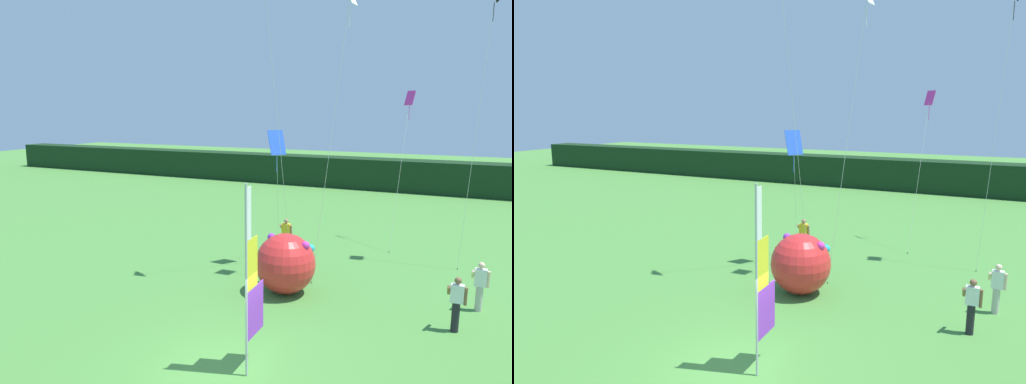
{
  "view_description": "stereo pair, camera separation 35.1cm",
  "coord_description": "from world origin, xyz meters",
  "views": [
    {
      "loc": [
        5.02,
        -9.4,
        6.45
      ],
      "look_at": [
        -0.6,
        3.09,
        3.96
      ],
      "focal_mm": 32.24,
      "sensor_mm": 36.0,
      "label": 1
    },
    {
      "loc": [
        5.34,
        -9.25,
        6.45
      ],
      "look_at": [
        -0.6,
        3.09,
        3.96
      ],
      "focal_mm": 32.24,
      "sensor_mm": 36.0,
      "label": 2
    }
  ],
  "objects": [
    {
      "name": "kite_blue_diamond_2",
      "position": [
        -1.82,
        7.86,
        4.94
      ],
      "size": [
        1.03,
        2.48,
        5.61
      ],
      "color": "brown",
      "rests_on": "ground"
    },
    {
      "name": "banner_flag",
      "position": [
        0.59,
        0.17,
        2.29
      ],
      "size": [
        0.06,
        1.03,
        4.78
      ],
      "color": "#B7B7BC",
      "rests_on": "ground"
    },
    {
      "name": "inflatable_balloon",
      "position": [
        -0.39,
        5.14,
        1.08
      ],
      "size": [
        2.14,
        2.14,
        2.14
      ],
      "color": "red",
      "rests_on": "ground"
    },
    {
      "name": "person_near_banner",
      "position": [
        5.19,
        4.44,
        0.89
      ],
      "size": [
        0.55,
        0.48,
        1.67
      ],
      "color": "black",
      "rests_on": "ground"
    },
    {
      "name": "kite_white_diamond_5",
      "position": [
        1.02,
        7.23,
        9.46
      ],
      "size": [
        1.1,
        1.27,
        10.67
      ],
      "color": "brown",
      "rests_on": "ground"
    },
    {
      "name": "person_far_left",
      "position": [
        5.86,
        6.28,
        0.87
      ],
      "size": [
        0.55,
        0.48,
        1.64
      ],
      "color": "#B7B2A3",
      "rests_on": "ground"
    },
    {
      "name": "ground_plane",
      "position": [
        0.0,
        0.0,
        0.0
      ],
      "size": [
        120.0,
        120.0,
        0.0
      ],
      "primitive_type": "plane",
      "color": "#478438"
    },
    {
      "name": "person_far_right",
      "position": [
        -1.75,
        8.85,
        0.93
      ],
      "size": [
        0.55,
        0.48,
        1.74
      ],
      "color": "#B7B2A3",
      "rests_on": "ground"
    },
    {
      "name": "distant_treeline",
      "position": [
        0.0,
        28.4,
        1.23
      ],
      "size": [
        80.0,
        2.4,
        2.46
      ],
      "primitive_type": "cube",
      "color": "black",
      "rests_on": "ground"
    },
    {
      "name": "kite_black_diamond_1",
      "position": [
        5.68,
        11.24,
        9.89
      ],
      "size": [
        0.73,
        1.45,
        11.2
      ],
      "color": "brown",
      "rests_on": "ground"
    },
    {
      "name": "kite_magenta_diamond_0",
      "position": [
        2.55,
        13.72,
        6.44
      ],
      "size": [
        0.53,
        2.8,
        7.3
      ],
      "color": "brown",
      "rests_on": "ground"
    }
  ]
}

